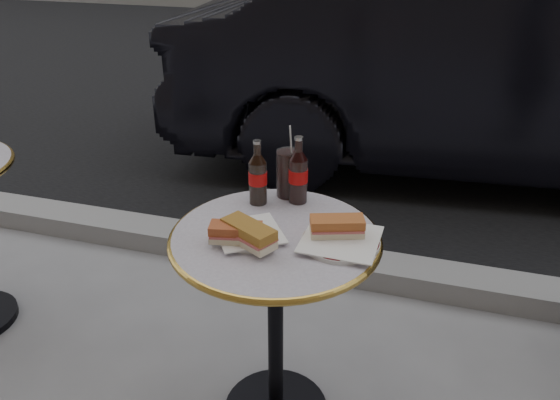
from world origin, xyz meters
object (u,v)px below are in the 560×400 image
(plate_left, at_px, (249,234))
(plate_right, at_px, (341,242))
(cola_bottle_right, at_px, (298,170))
(cola_glass, at_px, (288,173))
(parked_car, at_px, (507,66))
(bistro_table, at_px, (276,332))
(cola_bottle_left, at_px, (258,172))

(plate_left, relative_size, plate_right, 0.86)
(plate_right, bearing_deg, cola_bottle_right, 130.15)
(cola_glass, height_order, parked_car, parked_car)
(bistro_table, relative_size, cola_glass, 4.56)
(plate_left, distance_m, cola_glass, 0.30)
(cola_bottle_left, distance_m, cola_bottle_right, 0.13)
(cola_bottle_right, relative_size, parked_car, 0.05)
(bistro_table, xyz_separation_m, plate_right, (0.19, 0.00, 0.37))
(plate_left, height_order, parked_car, parked_car)
(cola_bottle_left, distance_m, parked_car, 2.48)
(plate_left, relative_size, parked_car, 0.04)
(parked_car, bearing_deg, plate_left, 155.66)
(cola_bottle_left, height_order, cola_glass, cola_bottle_left)
(cola_glass, bearing_deg, parked_car, 69.40)
(parked_car, bearing_deg, cola_glass, 154.27)
(plate_left, xyz_separation_m, cola_bottle_right, (0.08, 0.25, 0.11))
(cola_glass, bearing_deg, bistro_table, -82.64)
(plate_left, xyz_separation_m, parked_car, (0.88, 2.51, -0.03))
(bistro_table, distance_m, plate_left, 0.38)
(plate_left, distance_m, cola_bottle_right, 0.28)
(cola_bottle_left, bearing_deg, bistro_table, -57.81)
(bistro_table, xyz_separation_m, cola_bottle_left, (-0.11, 0.18, 0.47))
(cola_bottle_right, bearing_deg, plate_left, -107.63)
(bistro_table, relative_size, parked_car, 0.17)
(plate_right, bearing_deg, cola_glass, 132.09)
(bistro_table, relative_size, plate_left, 3.81)
(bistro_table, height_order, cola_bottle_right, cola_bottle_right)
(bistro_table, bearing_deg, cola_glass, 97.36)
(cola_glass, bearing_deg, cola_bottle_right, -37.55)
(plate_right, xyz_separation_m, cola_glass, (-0.22, 0.25, 0.07))
(bistro_table, xyz_separation_m, parked_car, (0.80, 2.48, 0.34))
(bistro_table, xyz_separation_m, cola_glass, (-0.03, 0.25, 0.45))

